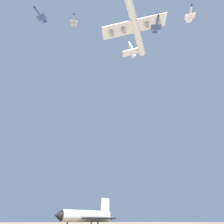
% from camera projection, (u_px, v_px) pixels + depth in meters
% --- Properties ---
extents(space_shuttle, '(38.77, 26.89, 15.80)m').
position_uv_depth(space_shuttle, '(86.00, 216.00, 98.98)').
color(space_shuttle, white).
rests_on(space_shuttle, ground).
extents(carrier_jet, '(56.73, 68.78, 23.82)m').
position_uv_depth(carrier_jet, '(134.00, 25.00, 147.90)').
color(carrier_jet, white).
extents(chase_jet_left_wing, '(12.40, 13.24, 4.00)m').
position_uv_depth(chase_jet_left_wing, '(190.00, 14.00, 132.01)').
color(chase_jet_left_wing, silver).
extents(chase_jet_right_wing, '(8.94, 15.26, 4.00)m').
position_uv_depth(chase_jet_right_wing, '(74.00, 21.00, 171.82)').
color(chase_jet_right_wing, '#999EA3').
extents(chase_jet_trailing, '(10.11, 14.63, 4.00)m').
position_uv_depth(chase_jet_trailing, '(156.00, 25.00, 126.68)').
color(chase_jet_trailing, '#38478C').
extents(chase_jet_high_escort, '(13.51, 12.06, 4.00)m').
position_uv_depth(chase_jet_high_escort, '(40.00, 15.00, 141.25)').
color(chase_jet_high_escort, '#38478C').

